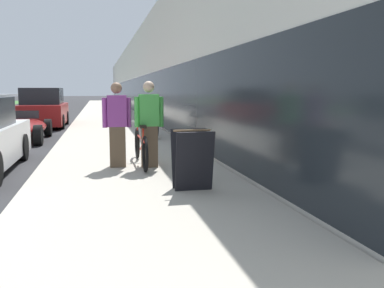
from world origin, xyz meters
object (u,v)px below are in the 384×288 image
at_px(tandem_bicycle, 141,147).
at_px(sandwich_board_sign, 192,159).
at_px(bike_rack_hoop, 151,123).
at_px(vintage_roadster_curbside, 18,128).
at_px(cruiser_bike_nearest, 154,124).
at_px(parked_sedan_far, 43,110).
at_px(person_bystander, 117,125).
at_px(person_rider, 149,124).

bearing_deg(tandem_bicycle, sandwich_board_sign, -76.42).
relative_size(tandem_bicycle, bike_rack_hoop, 2.67).
distance_m(tandem_bicycle, vintage_roadster_curbside, 6.52).
relative_size(bike_rack_hoop, vintage_roadster_curbside, 0.20).
bearing_deg(cruiser_bike_nearest, bike_rack_hoop, -103.72).
height_order(bike_rack_hoop, sandwich_board_sign, sandwich_board_sign).
xyz_separation_m(cruiser_bike_nearest, vintage_roadster_curbside, (-4.14, 0.62, -0.12)).
distance_m(cruiser_bike_nearest, vintage_roadster_curbside, 4.19).
xyz_separation_m(tandem_bicycle, sandwich_board_sign, (0.55, -2.26, 0.09)).
xyz_separation_m(tandem_bicycle, parked_sedan_far, (-3.13, 10.91, 0.28)).
distance_m(cruiser_bike_nearest, sandwich_board_sign, 7.30).
height_order(tandem_bicycle, sandwich_board_sign, sandwich_board_sign).
relative_size(tandem_bicycle, person_bystander, 1.40).
distance_m(tandem_bicycle, cruiser_bike_nearest, 5.11).
bearing_deg(parked_sedan_far, person_rider, -73.70).
distance_m(person_bystander, parked_sedan_far, 11.36).
relative_size(person_bystander, bike_rack_hoop, 1.92).
relative_size(person_bystander, vintage_roadster_curbside, 0.38).
height_order(bike_rack_hoop, vintage_roadster_curbside, bike_rack_hoop).
bearing_deg(person_rider, sandwich_board_sign, -78.40).
bearing_deg(vintage_roadster_curbside, bike_rack_hoop, -20.46).
height_order(person_bystander, bike_rack_hoop, person_bystander).
distance_m(tandem_bicycle, person_rider, 0.56).
bearing_deg(sandwich_board_sign, cruiser_bike_nearest, 87.20).
bearing_deg(vintage_roadster_curbside, parked_sedan_far, 88.80).
height_order(tandem_bicycle, vintage_roadster_curbside, tandem_bicycle).
bearing_deg(vintage_roadster_curbside, cruiser_bike_nearest, -8.52).
xyz_separation_m(sandwich_board_sign, vintage_roadster_curbside, (-3.79, 7.91, -0.16)).
relative_size(person_rider, sandwich_board_sign, 1.82).
bearing_deg(tandem_bicycle, bike_rack_hoop, 80.58).
xyz_separation_m(tandem_bicycle, cruiser_bike_nearest, (0.90, 5.03, 0.05)).
relative_size(cruiser_bike_nearest, vintage_roadster_curbside, 0.43).
bearing_deg(cruiser_bike_nearest, person_rider, -98.17).
bearing_deg(parked_sedan_far, person_bystander, -76.37).
xyz_separation_m(person_bystander, cruiser_bike_nearest, (1.36, 5.16, -0.40)).
relative_size(person_bystander, parked_sedan_far, 0.38).
relative_size(person_rider, vintage_roadster_curbside, 0.38).
bearing_deg(person_rider, person_bystander, 165.47).
bearing_deg(person_rider, tandem_bicycle, 116.55).
xyz_separation_m(bike_rack_hoop, cruiser_bike_nearest, (0.21, 0.85, -0.10)).
height_order(vintage_roadster_curbside, parked_sedan_far, parked_sedan_far).
distance_m(person_bystander, cruiser_bike_nearest, 5.35).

